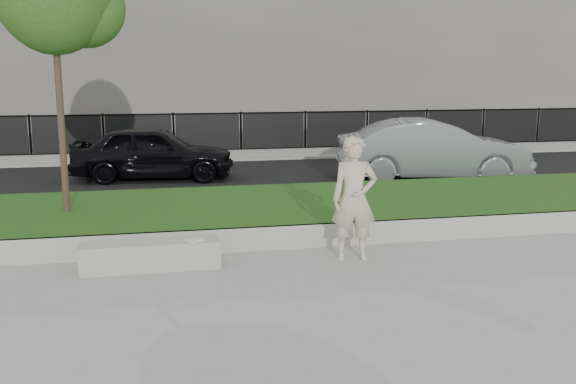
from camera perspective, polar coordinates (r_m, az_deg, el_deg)
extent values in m
plane|color=gray|center=(9.68, -3.64, -6.97)|extent=(90.00, 90.00, 0.00)
cube|color=black|center=(12.50, -5.69, -1.99)|extent=(34.00, 4.00, 0.40)
cube|color=#9F9C95|center=(10.61, -4.49, -4.27)|extent=(34.00, 0.08, 0.40)
cube|color=black|center=(17.91, -7.68, 1.24)|extent=(34.00, 7.00, 0.04)
cube|color=gray|center=(22.35, -8.61, 3.19)|extent=(34.00, 3.00, 0.12)
cube|color=slate|center=(21.34, -8.45, 3.33)|extent=(32.00, 0.30, 0.24)
cube|color=black|center=(21.27, -8.50, 5.01)|extent=(32.00, 0.04, 1.50)
cube|color=black|center=(21.21, -8.55, 6.89)|extent=(32.00, 0.05, 0.05)
cube|color=black|center=(21.32, -8.46, 3.68)|extent=(32.00, 0.05, 0.05)
cube|color=#5B574F|center=(29.23, -9.79, 14.60)|extent=(34.00, 10.00, 10.00)
cube|color=#9F9C95|center=(9.91, -12.07, -5.50)|extent=(2.06, 0.51, 0.42)
imported|color=beige|center=(10.06, 5.91, -0.61)|extent=(0.78, 0.58, 1.94)
cube|color=beige|center=(9.76, -8.32, -4.25)|extent=(0.29, 0.27, 0.03)
cylinder|color=#38281C|center=(12.24, -19.78, 10.06)|extent=(0.12, 0.12, 5.06)
sphere|color=#254D19|center=(12.44, -17.60, 15.34)|extent=(1.42, 1.42, 1.42)
imported|color=black|center=(17.71, -11.90, 3.46)|extent=(4.48, 2.24, 1.47)
imported|color=gray|center=(17.52, 12.71, 3.64)|extent=(5.20, 2.56, 1.64)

